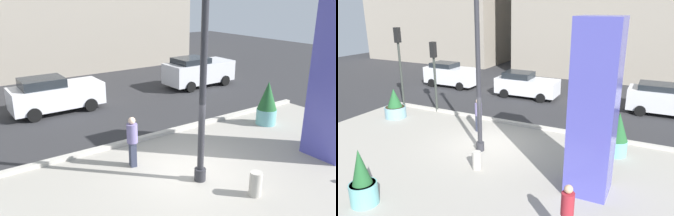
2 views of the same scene
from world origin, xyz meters
TOP-DOWN VIEW (x-y plane):
  - ground_plane at (0.00, 4.00)m, footprint 60.00×60.00m
  - plaza_pavement at (0.00, -2.00)m, footprint 18.00×10.00m
  - curb_strip at (0.00, 3.12)m, footprint 18.00×0.24m
  - lamp_post at (-0.05, -0.60)m, footprint 0.44×0.44m
  - art_pillar_blue at (5.03, -1.74)m, footprint 1.43×1.43m
  - potted_plant_curbside at (5.51, 1.61)m, footprint 0.87×0.87m
  - potted_plant_near_right at (-1.35, -5.84)m, footprint 0.89×0.89m
  - potted_plant_by_pillar at (-6.78, 1.15)m, footprint 1.19×1.19m
  - concrete_bollard at (0.71, -2.16)m, footprint 0.36×0.36m
  - traffic_light_corner at (-7.82, 2.95)m, footprint 0.28×0.42m
  - traffic_light_far_side at (-5.28, 3.07)m, footprint 0.28×0.42m
  - car_curb_west at (-1.69, 8.55)m, footprint 4.39×2.00m
  - car_curb_east at (-8.34, 8.89)m, footprint 4.34×1.97m
  - car_intersection at (7.26, 8.62)m, footprint 4.46×2.11m
  - pedestrian_on_sidewalk at (5.08, -4.67)m, footprint 0.40×0.40m
  - pedestrian_crossing at (-1.32, 1.41)m, footprint 0.42×0.42m

SIDE VIEW (x-z plane):
  - ground_plane at x=0.00m, z-range 0.00..0.00m
  - plaza_pavement at x=0.00m, z-range -0.01..0.01m
  - curb_strip at x=0.00m, z-range 0.00..0.16m
  - concrete_bollard at x=0.71m, z-range 0.00..0.75m
  - potted_plant_by_pillar at x=-6.78m, z-range -0.15..1.56m
  - potted_plant_near_right at x=-1.35m, z-range -0.18..1.78m
  - car_curb_west at x=-1.69m, z-range 0.00..1.77m
  - car_intersection at x=7.26m, z-range 0.02..1.86m
  - potted_plant_curbside at x=5.51m, z-range -0.02..1.93m
  - car_curb_east at x=-8.34m, z-range 0.02..1.89m
  - pedestrian_crossing at x=-1.32m, z-range 0.10..1.85m
  - pedestrian_on_sidewalk at x=5.08m, z-range 0.11..1.88m
  - traffic_light_far_side at x=-5.28m, z-range 0.76..5.00m
  - art_pillar_blue at x=5.03m, z-range 0.00..5.97m
  - traffic_light_corner at x=-7.82m, z-range 0.83..5.82m
  - lamp_post at x=-0.05m, z-range -0.09..7.43m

